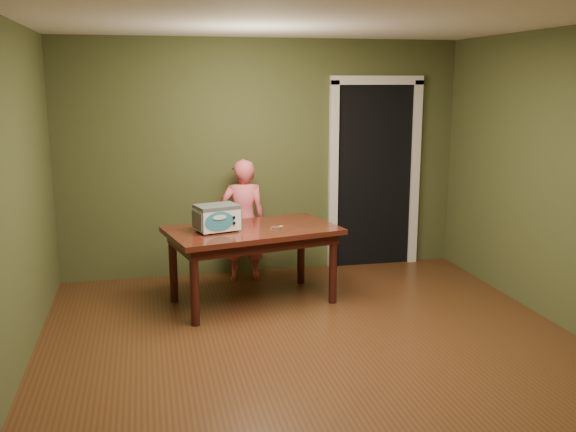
{
  "coord_description": "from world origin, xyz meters",
  "views": [
    {
      "loc": [
        -1.3,
        -4.5,
        2.14
      ],
      "look_at": [
        -0.06,
        1.0,
        0.95
      ],
      "focal_mm": 40.0,
      "sensor_mm": 36.0,
      "label": 1
    }
  ],
  "objects": [
    {
      "name": "floor",
      "position": [
        0.0,
        0.0,
        0.0
      ],
      "size": [
        5.0,
        5.0,
        0.0
      ],
      "primitive_type": "plane",
      "color": "#502D17",
      "rests_on": "ground"
    },
    {
      "name": "room_shell",
      "position": [
        0.0,
        0.0,
        1.71
      ],
      "size": [
        4.52,
        5.02,
        2.61
      ],
      "color": "#424A27",
      "rests_on": "ground"
    },
    {
      "name": "doorway",
      "position": [
        1.3,
        2.78,
        1.06
      ],
      "size": [
        1.1,
        0.66,
        2.25
      ],
      "color": "black",
      "rests_on": "ground"
    },
    {
      "name": "dining_table",
      "position": [
        -0.31,
        1.45,
        0.65
      ],
      "size": [
        1.76,
        1.23,
        0.75
      ],
      "rotation": [
        0.0,
        0.0,
        0.22
      ],
      "color": "#3E120E",
      "rests_on": "floor"
    },
    {
      "name": "toy_oven",
      "position": [
        -0.66,
        1.4,
        0.89
      ],
      "size": [
        0.46,
        0.37,
        0.25
      ],
      "rotation": [
        0.0,
        0.0,
        0.28
      ],
      "color": "#4C4F54",
      "rests_on": "dining_table"
    },
    {
      "name": "baking_pan",
      "position": [
        -0.1,
        1.36,
        0.76
      ],
      "size": [
        0.1,
        0.1,
        0.02
      ],
      "color": "silver",
      "rests_on": "dining_table"
    },
    {
      "name": "spatula",
      "position": [
        -0.08,
        1.41,
        0.75
      ],
      "size": [
        0.15,
        0.14,
        0.01
      ],
      "primitive_type": "cube",
      "rotation": [
        0.0,
        0.0,
        0.73
      ],
      "color": "tan",
      "rests_on": "dining_table"
    },
    {
      "name": "child",
      "position": [
        -0.29,
        2.2,
        0.67
      ],
      "size": [
        0.52,
        0.37,
        1.33
      ],
      "primitive_type": "imported",
      "rotation": [
        0.0,
        0.0,
        3.04
      ],
      "color": "#EB6167",
      "rests_on": "floor"
    }
  ]
}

